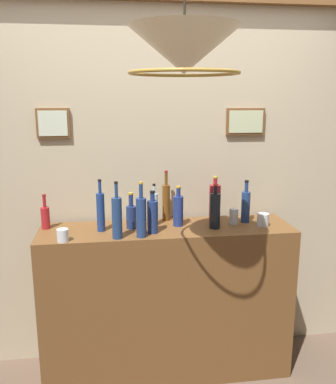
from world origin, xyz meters
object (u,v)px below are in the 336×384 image
at_px(liquor_bottle_vodka, 215,210).
at_px(liquor_bottle_tequila, 117,217).
at_px(pendant_lamp, 184,52).
at_px(glass_tumbler_rocks, 263,220).
at_px(liquor_bottle_sherry, 178,210).
at_px(liquor_bottle_rum, 45,217).
at_px(liquor_bottle_bourbon, 166,201).
at_px(glass_tumbler_shot, 63,235).
at_px(liquor_bottle_port, 141,216).
at_px(liquor_bottle_scotch, 215,203).
at_px(liquor_bottle_brandy, 131,215).
at_px(liquor_bottle_gin, 246,206).
at_px(glass_tumbler_highball, 234,216).
at_px(liquor_bottle_amaro, 154,209).
at_px(liquor_bottle_mezcal, 101,211).
at_px(liquor_bottle_rye, 153,216).

relative_size(liquor_bottle_vodka, liquor_bottle_tequila, 0.84).
bearing_deg(pendant_lamp, glass_tumbler_rocks, 41.39).
xyz_separation_m(liquor_bottle_tequila, liquor_bottle_sherry, (0.40, 0.19, -0.02)).
height_order(liquor_bottle_tequila, liquor_bottle_rum, liquor_bottle_tequila).
relative_size(liquor_bottle_bourbon, glass_tumbler_shot, 4.56).
height_order(liquor_bottle_vodka, liquor_bottle_sherry, liquor_bottle_vodka).
bearing_deg(liquor_bottle_bourbon, liquor_bottle_port, -120.95).
bearing_deg(glass_tumbler_rocks, liquor_bottle_tequila, -173.52).
xyz_separation_m(liquor_bottle_sherry, pendant_lamp, (-0.09, -0.65, 0.92)).
bearing_deg(glass_tumbler_rocks, liquor_bottle_port, -172.64).
bearing_deg(liquor_bottle_scotch, liquor_bottle_brandy, -173.67).
relative_size(liquor_bottle_gin, liquor_bottle_brandy, 1.22).
relative_size(liquor_bottle_vodka, glass_tumbler_shot, 3.84).
height_order(liquor_bottle_brandy, glass_tumbler_highball, liquor_bottle_brandy).
distance_m(glass_tumbler_highball, glass_tumbler_shot, 1.11).
bearing_deg(liquor_bottle_sherry, liquor_bottle_scotch, 11.63).
bearing_deg(glass_tumbler_shot, liquor_bottle_sherry, 15.85).
bearing_deg(liquor_bottle_amaro, liquor_bottle_sherry, -12.21).
distance_m(glass_tumbler_rocks, glass_tumbler_highball, 0.19).
xyz_separation_m(liquor_bottle_rum, glass_tumbler_highball, (1.23, -0.07, -0.03)).
relative_size(liquor_bottle_scotch, liquor_bottle_mezcal, 0.94).
height_order(liquor_bottle_amaro, pendant_lamp, pendant_lamp).
bearing_deg(pendant_lamp, liquor_bottle_mezcal, 124.44).
bearing_deg(liquor_bottle_sherry, glass_tumbler_rocks, -8.74).
height_order(liquor_bottle_rye, glass_tumbler_shot, liquor_bottle_rye).
bearing_deg(liquor_bottle_brandy, liquor_bottle_vodka, -8.04).
xyz_separation_m(liquor_bottle_bourbon, glass_tumbler_shot, (-0.66, -0.34, -0.10)).
height_order(liquor_bottle_port, liquor_bottle_brandy, liquor_bottle_port).
relative_size(liquor_bottle_rye, pendant_lamp, 0.43).
bearing_deg(liquor_bottle_sherry, glass_tumbler_highball, -1.91).
xyz_separation_m(liquor_bottle_port, glass_tumbler_shot, (-0.47, -0.02, -0.09)).
relative_size(liquor_bottle_vodka, liquor_bottle_scotch, 0.93).
bearing_deg(liquor_bottle_sherry, pendant_lamp, -97.54).
bearing_deg(liquor_bottle_rye, liquor_bottle_mezcal, 165.60).
distance_m(liquor_bottle_rye, liquor_bottle_amaro, 0.16).
relative_size(liquor_bottle_scotch, glass_tumbler_rocks, 3.73).
bearing_deg(glass_tumbler_highball, liquor_bottle_port, -164.36).
height_order(liquor_bottle_scotch, liquor_bottle_brandy, liquor_bottle_scotch).
distance_m(liquor_bottle_amaro, glass_tumbler_highball, 0.53).
height_order(glass_tumbler_rocks, glass_tumbler_highball, glass_tumbler_highball).
xyz_separation_m(liquor_bottle_port, liquor_bottle_gin, (0.72, 0.20, -0.02)).
bearing_deg(liquor_bottle_rye, liquor_bottle_scotch, 21.57).
distance_m(liquor_bottle_rye, liquor_bottle_scotch, 0.47).
height_order(liquor_bottle_vodka, pendant_lamp, pendant_lamp).
height_order(liquor_bottle_amaro, liquor_bottle_bourbon, liquor_bottle_bourbon).
bearing_deg(liquor_bottle_bourbon, liquor_bottle_brandy, -149.17).
xyz_separation_m(liquor_bottle_sherry, glass_tumbler_shot, (-0.72, -0.21, -0.07)).
bearing_deg(liquor_bottle_mezcal, liquor_bottle_scotch, 6.92).
height_order(liquor_bottle_tequila, glass_tumbler_shot, liquor_bottle_tequila).
relative_size(liquor_bottle_vodka, liquor_bottle_bourbon, 0.84).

